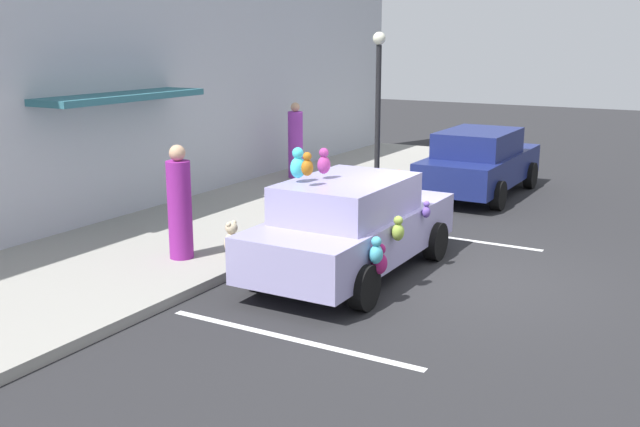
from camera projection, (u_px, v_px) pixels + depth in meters
name	position (u px, v px, depth m)	size (l,w,h in m)	color
ground_plane	(456.00, 279.00, 11.32)	(60.00, 60.00, 0.00)	#262628
sidewalk	(201.00, 232.00, 13.72)	(24.00, 4.00, 0.15)	gray
storefront_building	(106.00, 61.00, 14.02)	(24.00, 1.25, 6.40)	#B2B7C1
parking_stripe_front	(445.00, 237.00, 13.66)	(0.12, 3.60, 0.01)	silver
parking_stripe_rear	(290.00, 338.00, 9.07)	(0.12, 3.60, 0.01)	silver
plush_covered_car	(352.00, 225.00, 11.34)	(4.31, 2.03, 2.06)	#9E97C9
parked_sedan_behind	(480.00, 162.00, 17.13)	(4.37, 1.93, 1.54)	navy
teddy_bear_on_sidewalk	(232.00, 239.00, 12.05)	(0.29, 0.24, 0.56)	beige
street_lamp_post	(378.00, 95.00, 16.21)	(0.28, 0.28, 3.59)	black
pedestrian_near_shopfront	(295.00, 143.00, 18.46)	(0.37, 0.37, 1.90)	purple
pedestrian_walking_past	(180.00, 206.00, 11.70)	(0.39, 0.39, 1.84)	#8B2388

